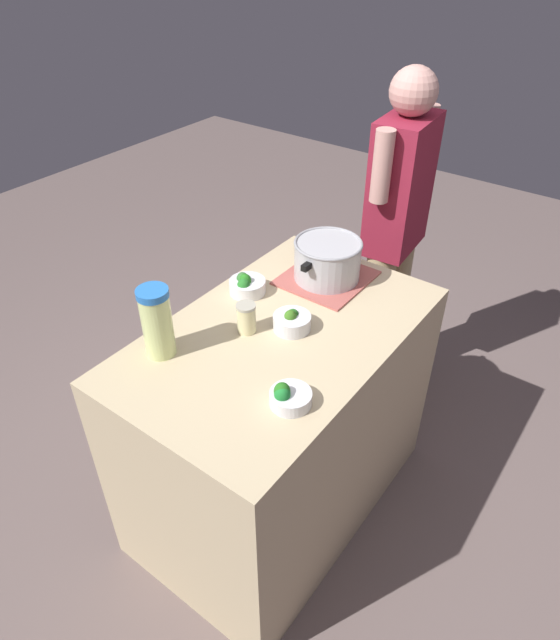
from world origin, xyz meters
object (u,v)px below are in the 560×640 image
at_px(lemonade_pitcher, 157,322).
at_px(broccoli_bowl_front, 288,397).
at_px(cooking_pot, 327,259).
at_px(broccoli_bowl_center, 247,285).
at_px(mason_jar, 246,318).
at_px(broccoli_bowl_back, 292,321).
at_px(person_cook, 395,230).

height_order(lemonade_pitcher, broccoli_bowl_front, lemonade_pitcher).
relative_size(cooking_pot, broccoli_bowl_center, 2.40).
relative_size(mason_jar, broccoli_bowl_center, 0.79).
bearing_deg(cooking_pot, lemonade_pitcher, 164.83).
bearing_deg(broccoli_bowl_back, mason_jar, 131.58).
bearing_deg(broccoli_bowl_front, person_cook, 12.91).
xyz_separation_m(lemonade_pitcher, broccoli_bowl_back, (0.36, -0.27, -0.09)).
height_order(lemonade_pitcher, mason_jar, lemonade_pitcher).
bearing_deg(mason_jar, lemonade_pitcher, 149.33).
relative_size(lemonade_pitcher, broccoli_bowl_back, 1.87).
bearing_deg(broccoli_bowl_front, broccoli_bowl_center, 50.94).
bearing_deg(broccoli_bowl_center, lemonade_pitcher, 179.92).
bearing_deg(cooking_pot, broccoli_bowl_center, 144.11).
bearing_deg(broccoli_bowl_front, mason_jar, 58.14).
distance_m(mason_jar, broccoli_bowl_front, 0.38).
bearing_deg(lemonade_pitcher, person_cook, -8.37).
xyz_separation_m(mason_jar, broccoli_bowl_back, (0.10, -0.12, -0.02)).
height_order(broccoli_bowl_front, person_cook, person_cook).
bearing_deg(broccoli_bowl_back, lemonade_pitcher, 143.25).
distance_m(lemonade_pitcher, broccoli_bowl_back, 0.46).
xyz_separation_m(mason_jar, broccoli_bowl_front, (-0.20, -0.33, -0.03)).
bearing_deg(lemonade_pitcher, cooking_pot, -15.17).
bearing_deg(broccoli_bowl_front, broccoli_bowl_back, 34.03).
relative_size(broccoli_bowl_front, broccoli_bowl_back, 0.96).
xyz_separation_m(cooking_pot, broccoli_bowl_front, (-0.65, -0.29, -0.06)).
xyz_separation_m(lemonade_pitcher, mason_jar, (0.26, -0.15, -0.07)).
height_order(mason_jar, broccoli_bowl_front, mason_jar).
bearing_deg(broccoli_bowl_back, broccoli_bowl_center, 73.32).
height_order(cooking_pot, person_cook, person_cook).
relative_size(mason_jar, person_cook, 0.07).
xyz_separation_m(broccoli_bowl_front, person_cook, (1.25, 0.29, -0.06)).
relative_size(broccoli_bowl_back, person_cook, 0.08).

